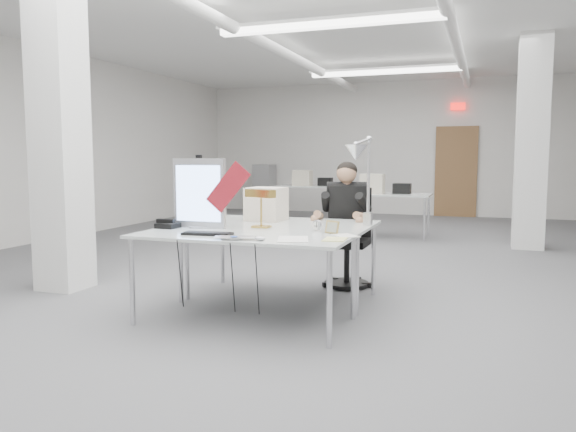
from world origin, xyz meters
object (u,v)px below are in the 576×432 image
Objects in this scene: office_chair at (347,236)px; desk_phone at (168,226)px; seated_person at (346,204)px; beige_monitor at (266,204)px; desk_main at (244,235)px; laptop at (234,239)px; bankers_lamp at (261,209)px; architect_lamp at (363,176)px; monitor at (199,193)px.

desk_phone is (-1.30, -1.46, 0.23)m from office_chair.
seated_person is at bearing -108.47° from office_chair.
beige_monitor is (0.61, 0.86, 0.14)m from desk_phone.
desk_main is 1.00m from beige_monitor.
office_chair is 3.50× the size of laptop.
seated_person is 1.22m from bankers_lamp.
beige_monitor is 1.12m from architect_lamp.
desk_main is at bearing -22.96° from monitor.
seated_person is 1.92m from desk_phone.
laptop is at bearing -61.50° from bankers_lamp.
bankers_lamp reaches higher than beige_monitor.
architect_lamp reaches higher than office_chair.
office_chair reaches higher than beige_monitor.
architect_lamp reaches higher than desk_phone.
bankers_lamp is (-0.52, -1.15, 0.37)m from office_chair.
monitor is (-1.03, -1.29, 0.17)m from seated_person.
beige_monitor is at bearing 128.44° from bankers_lamp.
bankers_lamp reaches higher than laptop.
desk_main is at bearing -126.55° from seated_person.
desk_main is 1.93× the size of architect_lamp.
monitor is 3.48× the size of desk_phone.
laptop is at bearing -104.44° from architect_lamp.
desk_phone is (-0.26, -0.12, -0.29)m from monitor.
monitor is at bearing 157.10° from desk_main.
monitor reaches higher than seated_person.
beige_monitor is (-0.17, 0.55, -0.00)m from bankers_lamp.
office_chair is 3.14× the size of beige_monitor.
seated_person is at bearing 42.15° from beige_monitor.
bankers_lamp is at bearing -69.76° from beige_monitor.
office_chair is (0.50, 1.57, -0.19)m from desk_main.
seated_person is 0.88× the size of architect_lamp.
monitor is 1.98× the size of laptop.
seated_person is 4.58× the size of desk_phone.
monitor is 1.85× the size of bankers_lamp.
desk_main is 1.64× the size of office_chair.
architect_lamp is (0.87, 0.25, 0.30)m from bankers_lamp.
desk_phone is at bearing -151.00° from seated_person.
desk_main is 2.20× the size of seated_person.
beige_monitor is at bearing 64.65° from monitor.
beige_monitor is at bearing 83.08° from laptop.
seated_person reaches higher than beige_monitor.
desk_phone is (-0.80, 0.11, 0.03)m from desk_main.
monitor is 0.67× the size of architect_lamp.
bankers_lamp is 0.85m from desk_phone.
bankers_lamp is at bearing 92.80° from desk_main.
office_chair is 1.77m from monitor.
desk_phone is 1.06m from beige_monitor.
office_chair is at bearing 44.58° from beige_monitor.
architect_lamp is (1.04, -0.30, 0.30)m from beige_monitor.
architect_lamp is at bearing 38.27° from desk_main.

